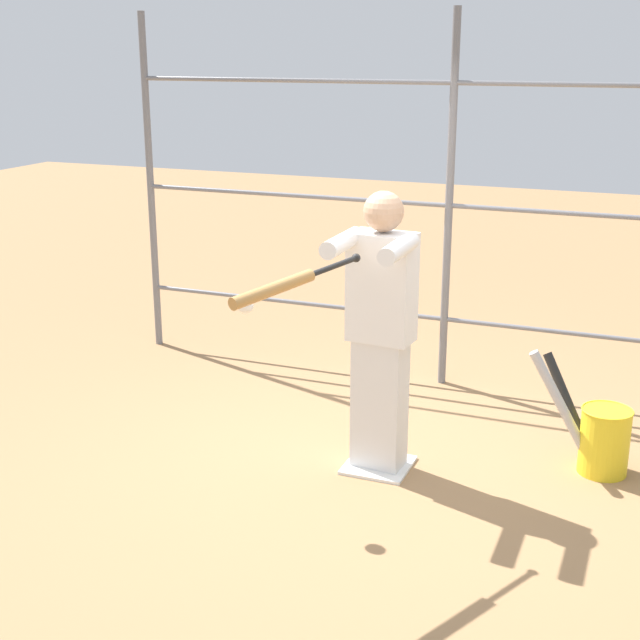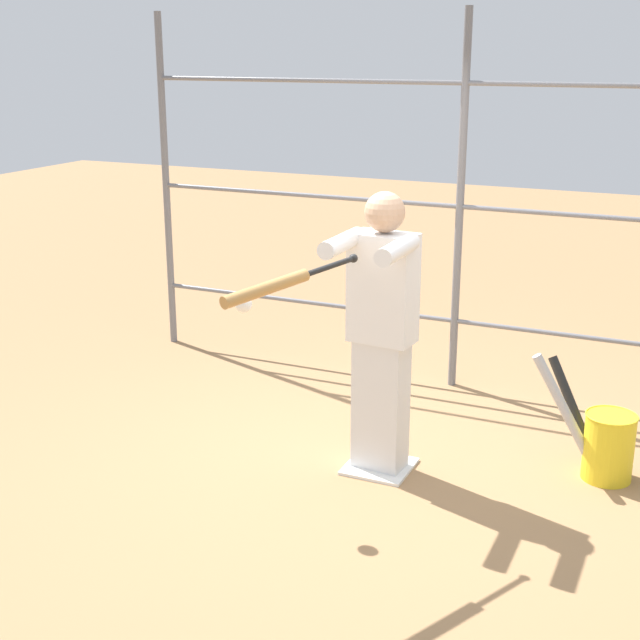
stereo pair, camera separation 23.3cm
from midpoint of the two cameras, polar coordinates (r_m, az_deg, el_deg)
name	(u,v)px [view 1 (the left image)]	position (r m, az deg, el deg)	size (l,w,h in m)	color
ground_plane	(378,466)	(5.73, 2.57, -9.36)	(24.00, 24.00, 0.00)	#9E754C
home_plate	(378,465)	(5.72, 2.57, -9.27)	(0.40, 0.40, 0.02)	white
fence_backstop	(449,206)	(6.76, 7.28, 7.28)	(5.25, 0.06, 2.83)	slate
batter	(380,325)	(5.36, 2.64, -0.32)	(0.45, 0.61, 1.75)	silver
baseball_bat_swinging	(284,285)	(4.45, -3.81, 2.25)	(0.38, 0.86, 0.13)	black
softball_in_flight	(245,305)	(4.98, -6.15, 0.95)	(0.10, 0.10, 0.10)	white
bat_bucket	(600,436)	(5.80, 16.37, -7.18)	(0.65, 0.39, 0.78)	yellow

